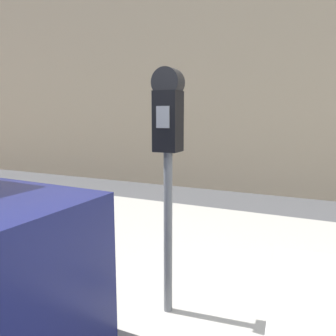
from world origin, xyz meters
TOP-DOWN VIEW (x-y plane):
  - sidewalk at (0.00, 2.20)m, footprint 24.00×2.80m
  - building_facade at (0.00, 5.44)m, footprint 24.00×0.30m
  - parking_meter at (-0.37, 1.11)m, footprint 0.18×0.15m

SIDE VIEW (x-z plane):
  - sidewalk at x=0.00m, z-range 0.00..0.14m
  - parking_meter at x=-0.37m, z-range 0.50..2.07m
  - building_facade at x=0.00m, z-range 0.00..5.62m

